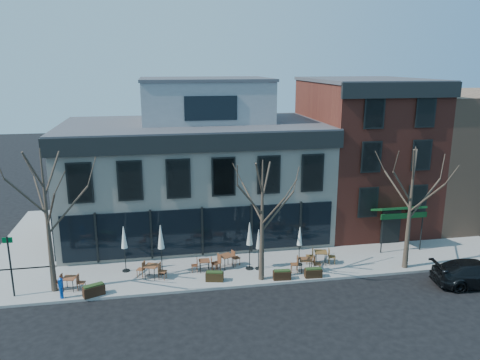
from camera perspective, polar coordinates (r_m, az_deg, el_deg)
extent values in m
plane|color=black|center=(30.80, -4.56, -9.49)|extent=(120.00, 120.00, 0.00)
cube|color=gray|center=(29.30, 2.32, -10.58)|extent=(33.50, 4.70, 0.15)
cube|color=gray|center=(37.23, -23.17, -6.25)|extent=(4.50, 12.00, 0.15)
cube|color=silver|center=(34.23, -5.56, 0.01)|extent=(18.00, 10.00, 8.00)
cube|color=#47474C|center=(33.48, -5.72, 6.75)|extent=(18.30, 10.30, 0.30)
cube|color=black|center=(28.51, -4.83, 4.46)|extent=(18.30, 0.25, 1.10)
cube|color=black|center=(34.05, -21.24, 5.13)|extent=(0.25, 10.30, 1.10)
cube|color=black|center=(30.03, -4.62, -6.21)|extent=(17.20, 0.12, 3.00)
cube|color=black|center=(34.35, -20.60, -4.46)|extent=(0.12, 7.50, 3.00)
cube|color=gray|center=(34.40, -4.25, 9.57)|extent=(9.00, 6.50, 3.00)
cube|color=maroon|center=(37.25, 14.75, 3.13)|extent=(8.00, 10.00, 11.00)
cube|color=#47474C|center=(36.64, 15.31, 11.67)|extent=(8.20, 10.20, 0.25)
cube|color=black|center=(32.12, 19.20, 10.30)|extent=(8.20, 0.25, 1.00)
cube|color=#0C3515|center=(32.82, 18.74, -3.31)|extent=(3.20, 1.66, 0.67)
cube|color=black|center=(33.99, 17.87, -5.58)|extent=(1.40, 0.10, 2.50)
cube|color=#8C664C|center=(43.31, 26.25, 2.95)|extent=(12.00, 12.00, 10.00)
cone|color=#382B21|center=(26.86, -22.41, -4.78)|extent=(0.34, 0.34, 7.92)
cylinder|color=#382B21|center=(26.65, -20.20, -3.42)|extent=(2.23, 0.50, 2.48)
cylinder|color=#382B21|center=(27.57, -23.13, -2.12)|extent=(1.03, 2.05, 2.14)
cylinder|color=#382B21|center=(26.34, -24.64, -1.85)|extent=(1.80, 0.75, 2.21)
cylinder|color=#382B21|center=(25.58, -22.05, -3.44)|extent=(1.03, 2.04, 2.28)
cone|color=#382B21|center=(26.32, 2.70, -5.07)|extent=(0.34, 0.34, 7.04)
cylinder|color=#382B21|center=(26.53, 4.64, -3.78)|extent=(2.00, 0.46, 2.21)
cylinder|color=#382B21|center=(26.75, 1.47, -2.67)|extent=(0.93, 1.84, 1.91)
cylinder|color=#382B21|center=(25.49, 1.23, -2.46)|extent=(1.61, 0.68, 1.97)
cylinder|color=#382B21|center=(25.36, 4.04, -3.85)|extent=(0.93, 1.83, 2.03)
cone|color=#382B21|center=(29.53, 20.01, -3.33)|extent=(0.34, 0.34, 7.48)
cylinder|color=#382B21|center=(30.04, 21.59, -2.11)|extent=(2.12, 0.48, 2.35)
cylinder|color=#382B21|center=(29.82, 18.59, -1.09)|extent=(0.98, 1.94, 2.03)
cylinder|color=#382B21|center=(28.51, 19.16, -0.82)|extent=(1.71, 0.71, 2.09)
cylinder|color=#382B21|center=(28.76, 21.79, -2.10)|extent=(0.98, 1.94, 2.16)
cylinder|color=black|center=(27.86, -26.16, -9.48)|extent=(0.10, 0.10, 3.40)
cube|color=#005926|center=(27.33, -26.51, -6.58)|extent=(0.50, 0.04, 0.30)
imported|color=black|center=(30.12, 26.89, -10.13)|extent=(5.18, 2.59, 1.45)
cylinder|color=#0C40A1|center=(27.19, -20.93, -12.70)|extent=(0.18, 0.18, 0.65)
cube|color=#0C40A1|center=(26.95, -21.04, -11.65)|extent=(0.24, 0.21, 0.46)
cone|color=#0C40A1|center=(26.84, -21.09, -11.11)|extent=(0.24, 0.24, 0.11)
cube|color=brown|center=(27.78, -20.09, -11.14)|extent=(0.81, 0.81, 0.04)
cylinder|color=black|center=(27.81, -20.77, -12.00)|extent=(0.04, 0.04, 0.70)
cylinder|color=black|center=(27.61, -19.70, -12.10)|extent=(0.04, 0.04, 0.70)
cylinder|color=black|center=(28.26, -20.35, -11.53)|extent=(0.04, 0.04, 0.70)
cylinder|color=black|center=(28.07, -19.29, -11.62)|extent=(0.04, 0.04, 0.70)
cube|color=brown|center=(27.95, -10.75, -10.23)|extent=(0.96, 0.96, 0.04)
cylinder|color=black|center=(27.98, -11.51, -11.11)|extent=(0.04, 0.04, 0.75)
cylinder|color=black|center=(27.76, -10.39, -11.26)|extent=(0.04, 0.04, 0.75)
cylinder|color=black|center=(28.46, -11.03, -10.63)|extent=(0.04, 0.04, 0.75)
cylinder|color=black|center=(28.24, -9.92, -10.78)|extent=(0.04, 0.04, 0.75)
cube|color=brown|center=(28.42, -4.38, -9.78)|extent=(0.65, 0.65, 0.04)
cylinder|color=black|center=(28.31, -4.84, -10.64)|extent=(0.04, 0.04, 0.66)
cylinder|color=black|center=(28.34, -3.79, -10.59)|extent=(0.04, 0.04, 0.66)
cylinder|color=black|center=(28.77, -4.93, -10.22)|extent=(0.04, 0.04, 0.66)
cylinder|color=black|center=(28.81, -3.89, -10.16)|extent=(0.04, 0.04, 0.66)
cube|color=brown|center=(28.77, -1.67, -9.21)|extent=(0.97, 0.97, 0.04)
cylinder|color=black|center=(28.55, -1.87, -10.26)|extent=(0.04, 0.04, 0.76)
cylinder|color=black|center=(28.84, -0.84, -9.99)|extent=(0.04, 0.04, 0.76)
cylinder|color=black|center=(29.02, -2.49, -9.85)|extent=(0.04, 0.04, 0.76)
cylinder|color=black|center=(29.30, -1.47, -9.59)|extent=(0.04, 0.04, 0.76)
cube|color=brown|center=(28.51, 8.05, -9.57)|extent=(0.85, 0.85, 0.04)
cylinder|color=black|center=(28.35, 7.51, -10.56)|extent=(0.04, 0.04, 0.76)
cylinder|color=black|center=(28.45, 8.72, -10.52)|extent=(0.04, 0.04, 0.76)
cylinder|color=black|center=(28.89, 7.34, -10.07)|extent=(0.04, 0.04, 0.76)
cylinder|color=black|center=(28.98, 8.51, -10.03)|extent=(0.04, 0.04, 0.76)
cube|color=brown|center=(29.70, 9.83, -8.64)|extent=(0.90, 0.90, 0.04)
cylinder|color=black|center=(29.55, 9.28, -9.56)|extent=(0.04, 0.04, 0.77)
cylinder|color=black|center=(29.62, 10.44, -9.56)|extent=(0.04, 0.04, 0.77)
cylinder|color=black|center=(30.10, 9.17, -9.11)|extent=(0.04, 0.04, 0.77)
cylinder|color=black|center=(30.16, 10.31, -9.11)|extent=(0.04, 0.04, 0.77)
cylinder|color=black|center=(29.40, -13.72, -10.68)|extent=(0.45, 0.45, 0.06)
cylinder|color=black|center=(28.97, -13.85, -8.70)|extent=(0.05, 0.05, 2.26)
cone|color=silver|center=(28.59, -13.97, -6.79)|extent=(0.37, 0.37, 1.34)
cylinder|color=black|center=(28.68, -9.45, -11.10)|extent=(0.48, 0.48, 0.07)
cylinder|color=black|center=(28.20, -9.54, -8.93)|extent=(0.06, 0.06, 2.42)
cone|color=silver|center=(27.79, -9.64, -6.84)|extent=(0.40, 0.40, 1.43)
cylinder|color=black|center=(28.89, 1.16, -10.71)|extent=(0.48, 0.48, 0.07)
cylinder|color=black|center=(28.42, 1.17, -8.59)|extent=(0.05, 0.05, 2.38)
cone|color=beige|center=(28.02, 1.18, -6.54)|extent=(0.39, 0.39, 1.41)
cylinder|color=black|center=(28.89, 2.25, -10.73)|extent=(0.41, 0.41, 0.06)
cylinder|color=black|center=(28.49, 2.27, -8.93)|extent=(0.05, 0.05, 2.03)
cone|color=beige|center=(28.14, 2.29, -7.20)|extent=(0.33, 0.33, 1.20)
cylinder|color=black|center=(29.64, 7.18, -10.17)|extent=(0.40, 0.40, 0.05)
cylinder|color=black|center=(29.25, 7.24, -8.43)|extent=(0.05, 0.05, 2.00)
cone|color=white|center=(28.92, 7.30, -6.77)|extent=(0.33, 0.33, 1.18)
cube|color=black|center=(26.94, -17.39, -12.75)|extent=(1.22, 0.86, 0.57)
cube|color=#1E3314|center=(26.80, -17.44, -12.16)|extent=(1.08, 0.73, 0.09)
cube|color=black|center=(27.37, -3.11, -11.69)|extent=(1.09, 0.63, 0.51)
cube|color=#1E3314|center=(27.25, -3.12, -11.17)|extent=(0.97, 0.53, 0.08)
cube|color=black|center=(27.62, 5.13, -11.48)|extent=(1.05, 0.49, 0.51)
cube|color=#1E3314|center=(27.50, 5.15, -10.97)|extent=(0.94, 0.40, 0.08)
cube|color=black|center=(28.09, 8.93, -11.15)|extent=(1.03, 0.46, 0.50)
cube|color=#1E3314|center=(27.98, 8.95, -10.64)|extent=(0.92, 0.38, 0.08)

